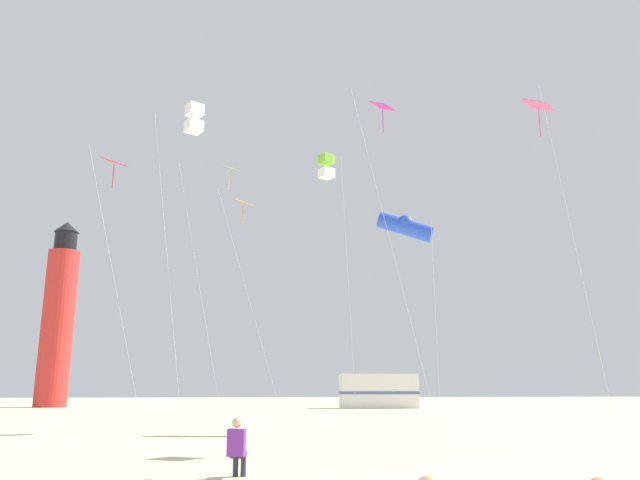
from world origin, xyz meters
TOP-DOWN VIEW (x-y plane):
  - kite_flyer_standing at (-0.67, 5.48)m, footprint 0.40×0.55m
  - kite_diamond_orange at (-1.10, 22.77)m, footprint 3.39×2.83m
  - kite_diamond_rainbow at (9.33, 11.44)m, footprint 1.96×1.96m
  - kite_diamond_magenta at (4.83, 16.32)m, footprint 3.04×2.21m
  - kite_box_lime at (2.83, 20.17)m, footprint 1.81×1.91m
  - kite_box_white at (-2.97, 15.43)m, footprint 1.89×1.89m
  - kite_tube_blue at (6.05, 18.08)m, footprint 2.73×2.20m
  - kite_diamond_scarlet at (-6.63, 18.70)m, footprint 2.67×2.67m
  - kite_diamond_gold at (-2.05, 23.55)m, footprint 3.22×3.22m
  - lighthouse_distant at (-18.16, 50.62)m, footprint 2.80×2.80m
  - rv_van_white at (10.04, 44.95)m, footprint 6.51×2.53m

SIDE VIEW (x-z plane):
  - kite_flyer_standing at x=-0.67m, z-range 0.03..1.19m
  - rv_van_white at x=10.04m, z-range -0.01..2.79m
  - lighthouse_distant at x=-18.16m, z-range -0.56..16.24m
  - kite_tube_blue at x=6.05m, z-range 3.94..13.23m
  - kite_diamond_orange at x=-1.10m, z-range 4.84..15.97m
  - kite_diamond_scarlet at x=-6.63m, z-range 5.03..16.58m
  - kite_diamond_rainbow at x=9.33m, z-range 5.04..16.59m
  - kite_box_lime at x=2.83m, z-range 5.68..18.25m
  - kite_box_white at x=-2.97m, z-range 5.71..18.32m
  - kite_diamond_gold at x=-2.05m, z-range 5.73..18.98m
  - kite_diamond_magenta at x=4.83m, z-range 5.90..19.55m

